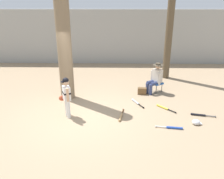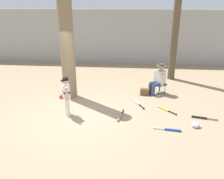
{
  "view_description": "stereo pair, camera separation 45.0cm",
  "coord_description": "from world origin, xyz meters",
  "views": [
    {
      "loc": [
        1.11,
        -6.46,
        3.47
      ],
      "look_at": [
        0.96,
        0.49,
        0.75
      ],
      "focal_mm": 36.67,
      "sensor_mm": 36.0,
      "label": 1
    },
    {
      "loc": [
        1.55,
        -6.44,
        3.47
      ],
      "look_at": [
        0.96,
        0.49,
        0.75
      ],
      "focal_mm": 36.67,
      "sensor_mm": 36.0,
      "label": 2
    }
  ],
  "objects": [
    {
      "name": "bat_blue_youth",
      "position": [
        2.74,
        -0.67,
        0.03
      ],
      "size": [
        0.78,
        0.17,
        0.07
      ],
      "color": "#2347AD",
      "rests_on": "ground"
    },
    {
      "name": "batting_helmet_white",
      "position": [
        3.51,
        -0.41,
        0.07
      ],
      "size": [
        0.28,
        0.22,
        0.16
      ],
      "color": "silver",
      "rests_on": "ground"
    },
    {
      "name": "seated_spectator",
      "position": [
        2.64,
        2.12,
        0.64
      ],
      "size": [
        0.65,
        0.59,
        1.2
      ],
      "color": "navy",
      "rests_on": "ground"
    },
    {
      "name": "ground_plane",
      "position": [
        0.0,
        0.0,
        0.0
      ],
      "size": [
        60.0,
        60.0,
        0.0
      ],
      "primitive_type": "plane",
      "color": "#9E8466"
    },
    {
      "name": "concrete_back_wall",
      "position": [
        0.0,
        6.8,
        1.51
      ],
      "size": [
        18.0,
        0.36,
        3.02
      ],
      "primitive_type": "cube",
      "color": "#9E9E99",
      "rests_on": "ground"
    },
    {
      "name": "young_ballplayer",
      "position": [
        -0.44,
        0.03,
        0.74
      ],
      "size": [
        0.47,
        0.55,
        1.31
      ],
      "color": "white",
      "rests_on": "ground"
    },
    {
      "name": "tree_near_player",
      "position": [
        -0.73,
        1.53,
        2.2
      ],
      "size": [
        0.74,
        0.74,
        5.13
      ],
      "color": "#7F6B51",
      "rests_on": "ground"
    },
    {
      "name": "bat_yellow_trainer",
      "position": [
        2.74,
        0.65,
        0.03
      ],
      "size": [
        0.57,
        0.62,
        0.07
      ],
      "color": "yellow",
      "rests_on": "ground"
    },
    {
      "name": "bat_black_composite",
      "position": [
        3.81,
        0.13,
        0.03
      ],
      "size": [
        0.75,
        0.23,
        0.07
      ],
      "color": "black",
      "rests_on": "ground"
    },
    {
      "name": "tree_behind_spectator",
      "position": [
        3.45,
        4.06,
        2.35
      ],
      "size": [
        0.44,
        0.44,
        5.13
      ],
      "color": "brown",
      "rests_on": "ground"
    },
    {
      "name": "folding_stool",
      "position": [
        2.72,
        2.18,
        0.36
      ],
      "size": [
        0.56,
        0.56,
        0.41
      ],
      "color": "#194C9E",
      "rests_on": "ground"
    },
    {
      "name": "handbag_beside_stool",
      "position": [
        2.12,
        1.93,
        0.13
      ],
      "size": [
        0.36,
        0.22,
        0.26
      ],
      "primitive_type": "cube",
      "rotation": [
        0.0,
        0.0,
        -0.11
      ],
      "color": "brown",
      "rests_on": "ground"
    },
    {
      "name": "bat_aluminum_silver",
      "position": [
        1.83,
        1.07,
        0.03
      ],
      "size": [
        0.4,
        0.74,
        0.07
      ],
      "color": "#B7BCC6",
      "rests_on": "ground"
    },
    {
      "name": "bat_wood_tan",
      "position": [
        1.26,
        -0.02,
        0.03
      ],
      "size": [
        0.21,
        0.8,
        0.07
      ],
      "color": "tan",
      "rests_on": "ground"
    }
  ]
}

